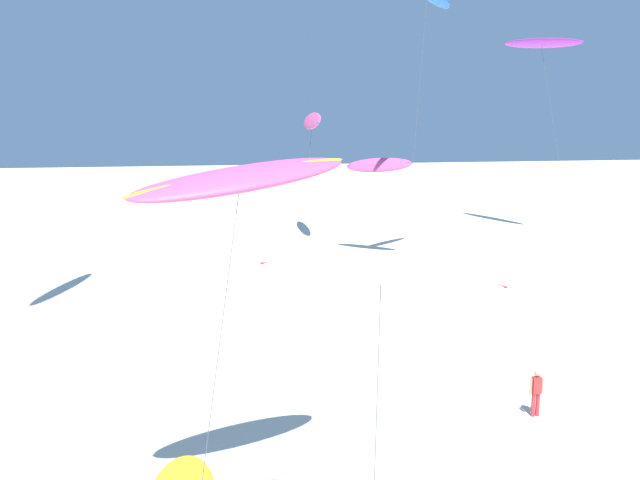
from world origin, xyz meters
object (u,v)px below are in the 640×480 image
object	(u,v)px
flying_kite_5	(240,179)
flying_kite_7	(381,276)
flying_kite_1	(541,43)
flying_kite_3	(379,165)
person_near_right	(536,391)
flying_kite_2	(312,121)

from	to	relation	value
flying_kite_5	flying_kite_7	world-z (taller)	flying_kite_5
flying_kite_1	flying_kite_3	xyz separation A→B (m)	(-16.20, -7.54, -9.53)
flying_kite_5	flying_kite_7	distance (m)	4.36
person_near_right	flying_kite_7	bearing A→B (deg)	-137.41
flying_kite_1	flying_kite_7	distance (m)	50.38
flying_kite_5	person_near_right	distance (m)	13.42
flying_kite_1	flying_kite_3	bearing A→B (deg)	-155.06
flying_kite_3	flying_kite_5	size ratio (longest dim) A/B	0.79
flying_kite_3	person_near_right	bearing A→B (deg)	-94.45
flying_kite_2	flying_kite_7	xyz separation A→B (m)	(-6.37, -43.02, -2.90)
flying_kite_2	flying_kite_3	xyz separation A→B (m)	(3.34, -8.37, -3.09)
flying_kite_1	person_near_right	size ratio (longest dim) A/B	10.34
flying_kite_3	flying_kite_5	bearing A→B (deg)	-111.30
flying_kite_2	flying_kite_3	world-z (taller)	flying_kite_2
flying_kite_7	person_near_right	distance (m)	11.86
flying_kite_7	flying_kite_1	bearing A→B (deg)	58.44
flying_kite_1	flying_kite_5	xyz separation A→B (m)	(-28.56, -39.24, -7.53)
flying_kite_1	person_near_right	xyz separation A→B (m)	(-18.36, -35.24, -15.28)
flying_kite_5	flying_kite_7	bearing A→B (deg)	-48.08
person_near_right	flying_kite_5	bearing A→B (deg)	-158.62
flying_kite_3	flying_kite_7	world-z (taller)	flying_kite_3
flying_kite_1	flying_kite_7	bearing A→B (deg)	-121.56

